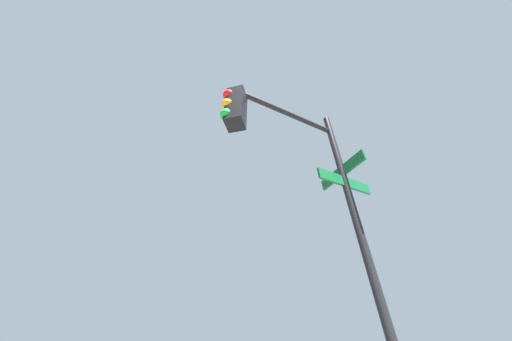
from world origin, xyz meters
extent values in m
cylinder|color=black|center=(-6.84, -7.01, 2.58)|extent=(0.12, 0.12, 5.16)
cylinder|color=black|center=(-6.06, -6.36, 4.76)|extent=(1.60, 1.36, 0.09)
cube|color=black|center=(-5.29, -5.71, 4.31)|extent=(0.28, 0.28, 0.80)
sphere|color=red|center=(-5.18, -5.62, 4.56)|extent=(0.18, 0.18, 0.18)
sphere|color=orange|center=(-5.18, -5.62, 4.31)|extent=(0.18, 0.18, 0.18)
sphere|color=green|center=(-5.18, -5.62, 4.06)|extent=(0.18, 0.18, 0.18)
cube|color=#0F5128|center=(-6.84, -7.01, 3.53)|extent=(0.87, 0.74, 0.20)
cube|color=#0F5128|center=(-6.84, -7.01, 3.75)|extent=(0.67, 0.79, 0.20)
camera|label=1|loc=(-6.11, -3.63, 1.29)|focal=16.10mm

